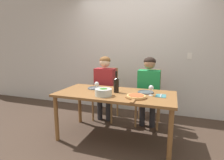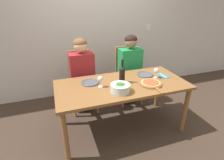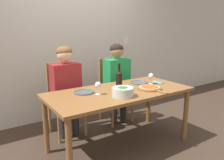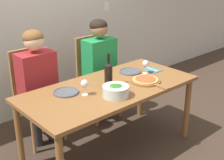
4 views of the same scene
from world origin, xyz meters
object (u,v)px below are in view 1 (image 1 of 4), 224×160
(broccoli_bowl, at_px, (103,92))
(dinner_plate_left, at_px, (95,88))
(wine_glass_left, at_px, (97,85))
(wine_glass_right, at_px, (151,88))
(chair_right, at_px, (149,95))
(person_woman, at_px, (105,82))
(chair_left, at_px, (107,91))
(dinner_plate_right, at_px, (146,92))
(pizza_on_board, at_px, (136,97))
(wine_bottle, at_px, (116,84))
(person_man, at_px, (149,85))
(fork_on_napkin, at_px, (161,96))

(broccoli_bowl, height_order, dinner_plate_left, broccoli_bowl)
(wine_glass_left, height_order, wine_glass_right, same)
(chair_right, relative_size, person_woman, 0.81)
(wine_glass_left, bearing_deg, dinner_plate_left, 124.10)
(chair_right, bearing_deg, wine_glass_right, -81.29)
(chair_left, bearing_deg, chair_right, 0.00)
(person_woman, height_order, wine_glass_right, person_woman)
(dinner_plate_right, distance_m, pizza_on_board, 0.32)
(chair_right, relative_size, wine_glass_right, 6.70)
(chair_left, bearing_deg, wine_glass_right, -37.83)
(broccoli_bowl, bearing_deg, wine_glass_left, 133.17)
(person_woman, distance_m, pizza_on_board, 1.11)
(chair_left, height_order, chair_right, same)
(chair_right, relative_size, dinner_plate_right, 4.21)
(wine_bottle, height_order, wine_glass_left, wine_bottle)
(person_woman, height_order, broccoli_bowl, person_woman)
(chair_right, relative_size, wine_bottle, 3.10)
(chair_right, bearing_deg, dinner_plate_right, -88.03)
(person_man, xyz_separation_m, wine_glass_left, (-0.72, -0.64, 0.08))
(wine_glass_right, bearing_deg, wine_glass_left, -178.80)
(broccoli_bowl, relative_size, pizza_on_board, 0.55)
(fork_on_napkin, bearing_deg, wine_glass_left, -177.93)
(broccoli_bowl, height_order, wine_glass_right, wine_glass_right)
(person_man, distance_m, wine_glass_right, 0.64)
(broccoli_bowl, distance_m, dinner_plate_right, 0.66)
(person_woman, xyz_separation_m, wine_glass_left, (0.12, -0.64, 0.08))
(broccoli_bowl, distance_m, wine_glass_left, 0.29)
(person_man, xyz_separation_m, wine_bottle, (-0.41, -0.61, 0.11))
(wine_bottle, bearing_deg, dinner_plate_right, 16.80)
(wine_glass_left, bearing_deg, wine_glass_right, 1.20)
(chair_left, height_order, wine_bottle, wine_bottle)
(broccoli_bowl, relative_size, dinner_plate_left, 1.01)
(dinner_plate_left, bearing_deg, wine_glass_right, -8.10)
(chair_left, height_order, dinner_plate_left, chair_left)
(broccoli_bowl, bearing_deg, wine_bottle, 63.59)
(pizza_on_board, bearing_deg, broccoli_bowl, -173.84)
(person_woman, xyz_separation_m, broccoli_bowl, (0.32, -0.85, 0.03))
(chair_right, height_order, dinner_plate_left, chair_right)
(wine_glass_right, bearing_deg, dinner_plate_left, 171.90)
(broccoli_bowl, bearing_deg, pizza_on_board, 6.16)
(chair_left, relative_size, chair_right, 1.00)
(person_woman, distance_m, wine_bottle, 0.76)
(broccoli_bowl, height_order, dinner_plate_right, broccoli_bowl)
(pizza_on_board, bearing_deg, wine_glass_right, 44.62)
(chair_right, distance_m, wine_glass_left, 1.09)
(dinner_plate_left, bearing_deg, chair_left, 91.78)
(chair_right, xyz_separation_m, pizza_on_board, (-0.07, -0.92, 0.21))
(dinner_plate_right, bearing_deg, chair_right, 91.97)
(pizza_on_board, height_order, wine_glass_left, wine_glass_left)
(chair_right, xyz_separation_m, wine_glass_right, (0.11, -0.74, 0.30))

